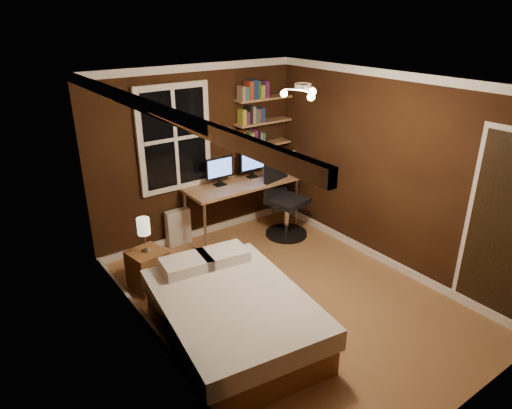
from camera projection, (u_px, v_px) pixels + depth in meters
floor at (289, 298)px, 5.40m from camera, size 4.20×4.20×0.00m
wall_back at (197, 155)px, 6.47m from camera, size 3.20×0.04×2.50m
wall_left at (154, 242)px, 4.05m from camera, size 0.04×4.20×2.50m
wall_right at (389, 173)px, 5.77m from camera, size 0.04×4.20×2.50m
ceiling at (296, 82)px, 4.42m from camera, size 3.20×4.20×0.02m
window at (174, 138)px, 6.14m from camera, size 1.06×0.06×1.46m
door at (507, 233)px, 4.69m from camera, size 0.03×0.82×2.05m
ceiling_fixture at (303, 94)px, 4.38m from camera, size 0.44×0.44×0.18m
bookshelf_lower at (263, 145)px, 6.97m from camera, size 0.92×0.22×0.03m
books_row_lower at (263, 136)px, 6.91m from camera, size 0.48×0.16×0.23m
bookshelf_middle at (263, 122)px, 6.83m from camera, size 0.92×0.22×0.03m
books_row_middle at (263, 113)px, 6.78m from camera, size 0.42×0.16×0.23m
bookshelf_upper at (263, 98)px, 6.69m from camera, size 0.92×0.22×0.03m
books_row_upper at (264, 89)px, 6.64m from camera, size 0.42×0.16×0.23m
bed at (232, 316)px, 4.65m from camera, size 1.60×2.05×0.64m
nightstand at (148, 270)px, 5.52m from camera, size 0.46×0.46×0.50m
bedside_lamp at (144, 235)px, 5.34m from camera, size 0.15×0.15×0.44m
radiator at (178, 227)px, 6.56m from camera, size 0.36×0.12×0.53m
desk at (242, 186)px, 6.69m from camera, size 1.74×0.65×0.82m
monitor_left at (219, 171)px, 6.48m from camera, size 0.43×0.12×0.42m
monitor_right at (252, 164)px, 6.79m from camera, size 0.43×0.12×0.42m
desk_lamp at (290, 162)px, 6.84m from camera, size 0.14×0.32×0.44m
office_chair at (284, 207)px, 6.78m from camera, size 0.62×0.62×1.13m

